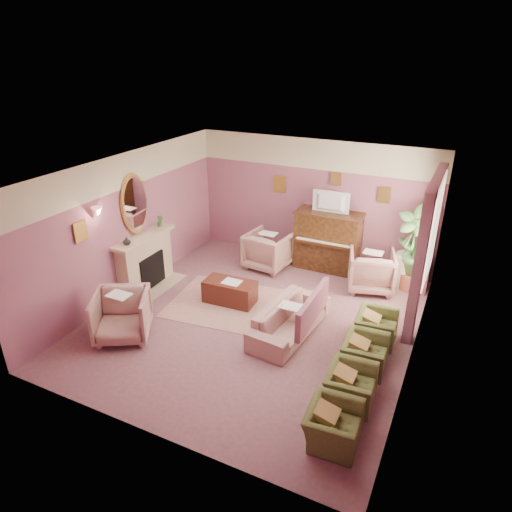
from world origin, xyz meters
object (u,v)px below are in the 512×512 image
at_px(floral_armchair_left, 268,248).
at_px(television, 330,201).
at_px(olive_chair_b, 351,381).
at_px(coffee_table, 230,292).
at_px(olive_chair_a, 334,420).
at_px(olive_chair_d, 377,323).
at_px(olive_chair_c, 365,349).
at_px(side_table, 407,270).
at_px(floral_armchair_right, 371,268).
at_px(floral_armchair_front, 122,313).
at_px(piano, 328,241).
at_px(sofa, 290,314).

bearing_deg(floral_armchair_left, television, 22.41).
relative_size(floral_armchair_left, olive_chair_b, 1.22).
distance_m(coffee_table, olive_chair_b, 3.29).
relative_size(olive_chair_a, olive_chair_d, 1.00).
bearing_deg(olive_chair_c, coffee_table, 163.70).
bearing_deg(side_table, floral_armchair_right, -141.68).
bearing_deg(floral_armchair_left, floral_armchair_right, -0.01).
bearing_deg(floral_armchair_left, floral_armchair_front, -107.29).
bearing_deg(piano, side_table, -1.30).
bearing_deg(floral_armchair_right, olive_chair_c, -78.97).
xyz_separation_m(sofa, olive_chair_c, (1.40, -0.37, -0.05)).
height_order(sofa, olive_chair_c, sofa).
bearing_deg(olive_chair_b, olive_chair_a, -90.00).
height_order(floral_armchair_front, olive_chair_b, floral_armchair_front).
relative_size(olive_chair_b, olive_chair_c, 1.00).
relative_size(floral_armchair_left, side_table, 1.32).
height_order(floral_armchair_left, olive_chair_c, floral_armchair_left).
xyz_separation_m(television, floral_armchair_right, (1.12, -0.50, -1.14)).
relative_size(sofa, side_table, 2.67).
relative_size(piano, side_table, 2.00).
height_order(piano, television, television).
bearing_deg(olive_chair_a, coffee_table, 139.02).
height_order(coffee_table, olive_chair_a, olive_chair_a).
xyz_separation_m(floral_armchair_right, olive_chair_b, (0.50, -3.39, -0.13)).
height_order(coffee_table, floral_armchair_left, floral_armchair_left).
xyz_separation_m(floral_armchair_left, olive_chair_c, (2.82, -2.57, -0.13)).
distance_m(floral_armchair_right, olive_chair_a, 4.24).
bearing_deg(television, floral_armchair_right, -23.95).
bearing_deg(olive_chair_c, floral_armchair_left, 137.64).
bearing_deg(floral_armchair_right, floral_armchair_front, -133.86).
distance_m(olive_chair_c, side_table, 3.08).
relative_size(floral_armchair_front, olive_chair_c, 1.22).
height_order(olive_chair_a, olive_chair_c, same).
height_order(piano, olive_chair_c, piano).
height_order(floral_armchair_right, olive_chair_b, floral_armchair_right).
relative_size(sofa, olive_chair_a, 2.47).
distance_m(olive_chair_a, side_table, 4.72).
distance_m(olive_chair_a, olive_chair_d, 2.46).
height_order(piano, coffee_table, piano).
relative_size(piano, floral_armchair_left, 1.51).
distance_m(sofa, floral_armchair_front, 2.88).
xyz_separation_m(coffee_table, floral_armchair_right, (2.34, 1.74, 0.24)).
xyz_separation_m(floral_armchair_left, side_table, (2.96, 0.51, -0.11)).
distance_m(television, floral_armchair_right, 1.67).
bearing_deg(floral_armchair_front, piano, 60.66).
xyz_separation_m(piano, sofa, (0.22, -2.75, -0.27)).
bearing_deg(sofa, floral_armchair_right, 67.92).
distance_m(floral_armchair_left, olive_chair_d, 3.32).
bearing_deg(olive_chair_a, piano, 108.78).
bearing_deg(sofa, olive_chair_b, -40.36).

